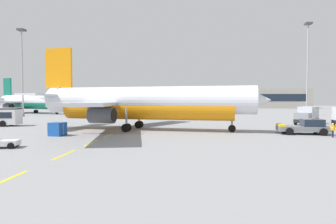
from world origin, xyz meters
The scene contains 11 objects.
ground centered at (40.00, 40.00, 0.00)m, with size 400.00×400.00×0.00m, color gray.
apron_paint_markings centered at (18.00, 36.51, 0.00)m, with size 8.00×94.36×0.01m.
airliner_foreground centered at (21.04, 26.55, 3.95)m, with size 34.77×34.22×12.20m.
pushback_tug centered at (42.20, 23.26, 0.90)m, with size 6.26×3.68×2.08m.
airliner_mid_left centered at (-24.24, 75.57, 3.95)m, with size 33.41×31.75×12.20m.
catering_truck centered at (48.62, 38.29, 1.65)m, with size 6.11×7.04×3.14m.
ground_crew_worker centered at (44.09, 20.28, 0.92)m, with size 0.30×0.67×1.63m.
uld_cargo_container centered at (11.95, 19.36, 0.80)m, with size 1.87×1.84×1.60m.
apron_light_mast_near centered at (-16.38, 58.26, 14.51)m, with size 1.80×1.80×23.12m.
apron_light_mast_far centered at (60.50, 67.52, 15.95)m, with size 1.80×1.80×25.75m.
terminal_satellite centered at (49.62, 153.54, 5.46)m, with size 91.05×20.05×12.48m.
Camera 1 is at (27.61, -12.77, 4.18)m, focal length 29.78 mm.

